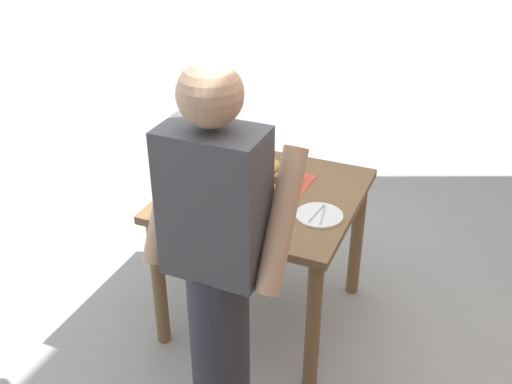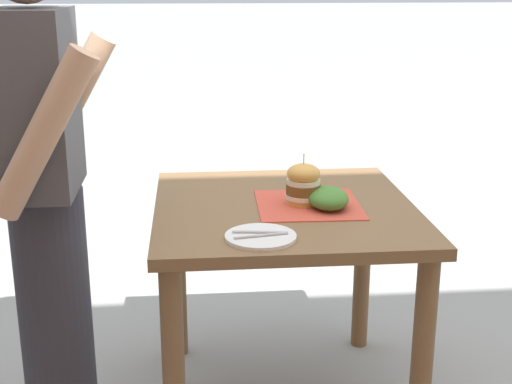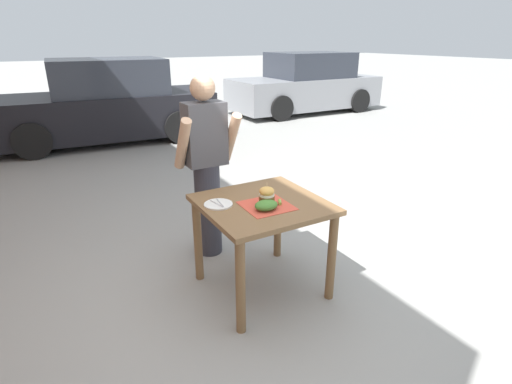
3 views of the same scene
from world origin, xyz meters
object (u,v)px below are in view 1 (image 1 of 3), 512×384
object	(u,v)px
pickle_spear	(254,176)
diner_across_table	(218,270)
patio_table	(264,215)
side_salad	(284,174)
sandwich	(269,173)
side_plate_with_forks	(319,215)

from	to	relation	value
pickle_spear	diner_across_table	size ratio (longest dim) A/B	0.05
patio_table	side_salad	bearing A→B (deg)	-109.83
patio_table	pickle_spear	world-z (taller)	pickle_spear
pickle_spear	side_salad	bearing A→B (deg)	-163.43
sandwich	diner_across_table	distance (m)	0.86
side_salad	diner_across_table	world-z (taller)	diner_across_table
patio_table	side_plate_with_forks	distance (m)	0.37
side_plate_with_forks	pickle_spear	bearing A→B (deg)	-27.01
sandwich	diner_across_table	world-z (taller)	diner_across_table
side_plate_with_forks	sandwich	bearing A→B (deg)	-29.18
patio_table	pickle_spear	size ratio (longest dim) A/B	11.84
side_plate_with_forks	diner_across_table	xyz separation A→B (m)	(0.19, 0.67, 0.09)
pickle_spear	diner_across_table	distance (m)	0.92
pickle_spear	diner_across_table	world-z (taller)	diner_across_table
pickle_spear	side_salad	xyz separation A→B (m)	(-0.15, -0.04, 0.02)
sandwich	side_salad	xyz separation A→B (m)	(-0.05, -0.08, -0.04)
patio_table	sandwich	world-z (taller)	sandwich
sandwich	patio_table	bearing A→B (deg)	90.45
sandwich	pickle_spear	bearing A→B (deg)	-19.20
sandwich	diner_across_table	bearing A→B (deg)	98.95
diner_across_table	patio_table	bearing A→B (deg)	-80.36
side_salad	diner_across_table	size ratio (longest dim) A/B	0.11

